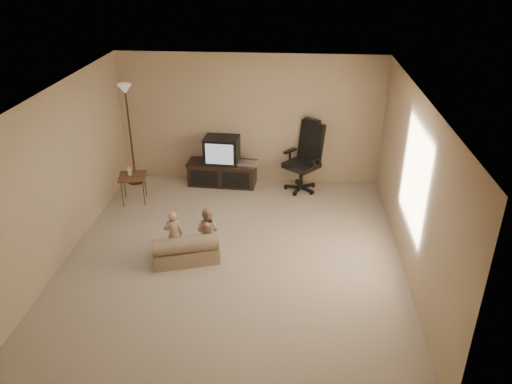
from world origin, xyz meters
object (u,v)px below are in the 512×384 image
tv_stand (222,165)px  toddler_right (207,231)px  floor_lamp (128,112)px  child_sofa (186,250)px  office_chair (304,165)px  side_table (132,176)px  toddler_left (174,234)px

tv_stand → toddler_right: 2.47m
floor_lamp → child_sofa: size_ratio=1.83×
office_chair → toddler_right: bearing=-81.3°
floor_lamp → office_chair: bearing=-0.5°
floor_lamp → toddler_right: (1.87, -2.41, -1.04)m
tv_stand → office_chair: office_chair is taller
toddler_right → office_chair: bearing=-99.0°
office_chair → toddler_right: size_ratio=1.72×
side_table → toddler_right: 2.28m
child_sofa → toddler_left: bearing=133.0°
office_chair → toddler_left: size_ratio=1.77×
tv_stand → side_table: tv_stand is taller
toddler_left → toddler_right: 0.50m
toddler_left → toddler_right: (0.49, 0.12, 0.01)m
toddler_right → child_sofa: bearing=59.2°
toddler_right → tv_stand: bearing=-64.8°
tv_stand → floor_lamp: (-1.74, -0.05, 1.03)m
toddler_right → side_table: bearing=-22.1°
floor_lamp → child_sofa: floor_lamp is taller
child_sofa → toddler_left: 0.29m
side_table → toddler_left: bearing=-56.2°
tv_stand → office_chair: 1.58m
side_table → child_sofa: 2.28m
toddler_left → toddler_right: bearing=174.2°
floor_lamp → child_sofa: (1.57, -2.64, -1.24)m
office_chair → child_sofa: size_ratio=1.27×
office_chair → toddler_left: (-1.94, -2.50, -0.10)m
floor_lamp → child_sofa: bearing=-59.2°
tv_stand → child_sofa: tv_stand is taller
tv_stand → side_table: (-1.51, -0.87, 0.10)m
side_table → toddler_right: size_ratio=0.89×
tv_stand → child_sofa: (-0.17, -2.69, -0.21)m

